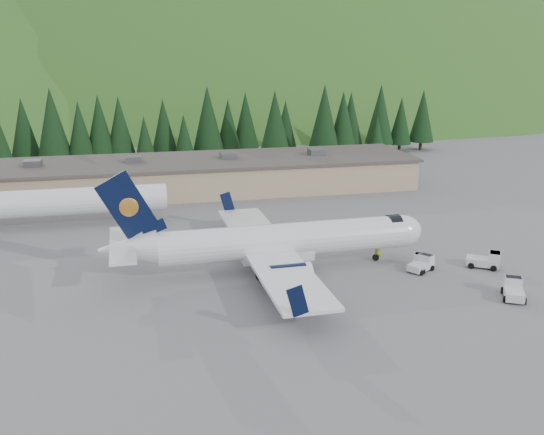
{
  "coord_description": "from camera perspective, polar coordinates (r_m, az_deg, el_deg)",
  "views": [
    {
      "loc": [
        -14.87,
        -58.62,
        22.98
      ],
      "look_at": [
        0.0,
        6.0,
        4.0
      ],
      "focal_mm": 40.0,
      "sensor_mm": 36.0,
      "label": 1
    }
  ],
  "objects": [
    {
      "name": "baggage_tug_d",
      "position": [
        66.24,
        13.69,
        -4.18
      ],
      "size": [
        2.81,
        3.09,
        1.5
      ],
      "rotation": [
        0.0,
        0.0,
        0.93
      ],
      "color": "silver",
      "rests_on": "ground"
    },
    {
      "name": "terminal_building",
      "position": [
        99.23,
        -7.0,
        4.02
      ],
      "size": [
        71.0,
        17.0,
        6.1
      ],
      "color": "tan",
      "rests_on": "ground"
    },
    {
      "name": "tree_line",
      "position": [
        121.85,
        -8.34,
        8.62
      ],
      "size": [
        114.19,
        18.61,
        14.23
      ],
      "color": "black",
      "rests_on": "ground"
    },
    {
      "name": "baggage_tug_b",
      "position": [
        68.65,
        19.51,
        -3.82
      ],
      "size": [
        3.78,
        3.32,
        1.82
      ],
      "rotation": [
        0.0,
        0.0,
        -0.58
      ],
      "color": "silver",
      "rests_on": "ground"
    },
    {
      "name": "second_airliner",
      "position": [
        83.59,
        -19.49,
        1.44
      ],
      "size": [
        27.5,
        11.0,
        10.05
      ],
      "color": "white",
      "rests_on": "ground"
    },
    {
      "name": "ground",
      "position": [
        64.69,
        1.2,
        -4.84
      ],
      "size": [
        600.0,
        600.0,
        0.0
      ],
      "primitive_type": "plane",
      "color": "#5D5D63"
    },
    {
      "name": "baggage_tug_c",
      "position": [
        61.69,
        21.78,
        -6.31
      ],
      "size": [
        3.11,
        3.7,
        1.77
      ],
      "rotation": [
        0.0,
        0.0,
        1.08
      ],
      "color": "silver",
      "rests_on": "ground"
    },
    {
      "name": "baggage_tug_a",
      "position": [
        65.92,
        13.96,
        -4.26
      ],
      "size": [
        3.33,
        2.86,
        1.59
      ],
      "rotation": [
        0.0,
        0.0,
        0.54
      ],
      "color": "silver",
      "rests_on": "ground"
    },
    {
      "name": "airliner",
      "position": [
        63.42,
        0.33,
        -2.33
      ],
      "size": [
        34.54,
        32.34,
        11.5
      ],
      "rotation": [
        0.0,
        0.0,
        0.02
      ],
      "color": "white",
      "rests_on": "ground"
    },
    {
      "name": "hills",
      "position": [
        294.27,
        1.33,
        -5.1
      ],
      "size": [
        614.0,
        330.0,
        300.0
      ],
      "color": "#285719",
      "rests_on": "ground"
    },
    {
      "name": "ramp_worker",
      "position": [
        68.23,
        9.95,
        -3.13
      ],
      "size": [
        0.78,
        0.62,
        1.86
      ],
      "primitive_type": "imported",
      "rotation": [
        0.0,
        0.0,
        3.44
      ],
      "color": "#D2DF06",
      "rests_on": "ground"
    }
  ]
}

